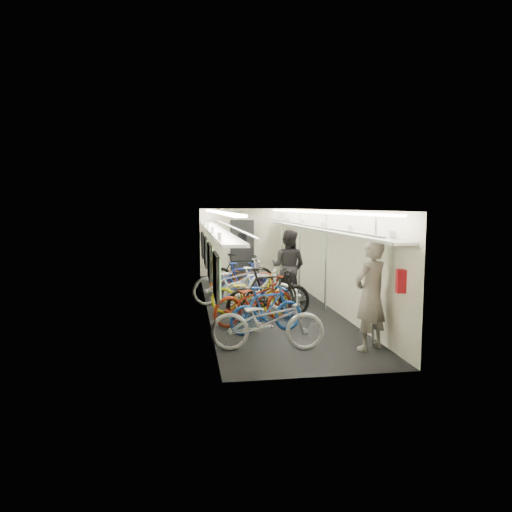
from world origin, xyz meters
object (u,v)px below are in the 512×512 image
object	(u,v)px
bicycle_1	(267,310)
passenger_mid	(288,267)
backpack	(405,281)
bicycle_0	(267,321)
passenger_near	(371,295)

from	to	relation	value
bicycle_1	passenger_mid	size ratio (longest dim) A/B	0.83
passenger_mid	backpack	size ratio (longest dim) A/B	4.97
bicycle_1	backpack	size ratio (longest dim) A/B	4.12
bicycle_0	passenger_mid	world-z (taller)	passenger_mid
bicycle_1	passenger_near	bearing A→B (deg)	-144.55
bicycle_0	bicycle_1	distance (m)	1.07
passenger_near	backpack	xyz separation A→B (m)	(0.35, -0.53, 0.32)
bicycle_0	backpack	distance (m)	2.37
backpack	bicycle_0	bearing A→B (deg)	172.28
bicycle_1	passenger_mid	bearing A→B (deg)	-36.95
bicycle_0	passenger_near	xyz separation A→B (m)	(1.76, -0.22, 0.45)
passenger_mid	backpack	distance (m)	4.58
passenger_near	passenger_mid	size ratio (longest dim) A/B	1.02
passenger_mid	bicycle_1	bearing A→B (deg)	102.47
bicycle_0	backpack	size ratio (longest dim) A/B	5.15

